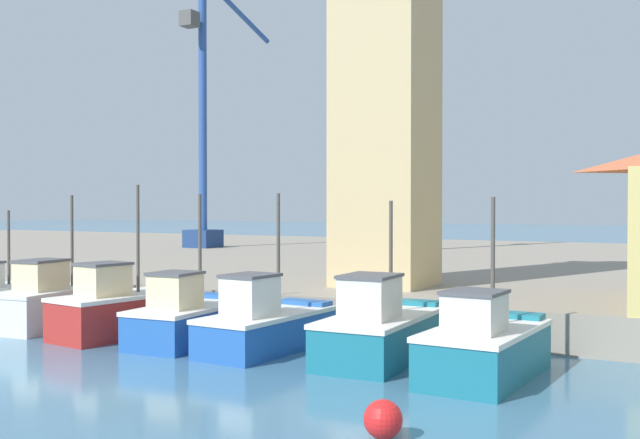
{
  "coord_description": "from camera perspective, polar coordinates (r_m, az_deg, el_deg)",
  "views": [
    {
      "loc": [
        13.47,
        -11.5,
        3.96
      ],
      "look_at": [
        1.48,
        10.76,
        3.5
      ],
      "focal_mm": 42.0,
      "sensor_mm": 36.0,
      "label": 1
    }
  ],
  "objects": [
    {
      "name": "fishing_boat_center",
      "position": [
        20.65,
        -4.19,
        -8.0
      ],
      "size": [
        2.15,
        4.5,
        4.31
      ],
      "color": "#2356A8",
      "rests_on": "ground"
    },
    {
      "name": "fishing_boat_left_outer",
      "position": [
        26.17,
        -19.3,
        -5.97
      ],
      "size": [
        2.27,
        4.94,
        4.32
      ],
      "color": "silver",
      "rests_on": "ground"
    },
    {
      "name": "fishing_boat_mid_right",
      "position": [
        19.5,
        4.68,
        -8.4
      ],
      "size": [
        2.23,
        4.9,
        4.1
      ],
      "color": "#196B7F",
      "rests_on": "ground"
    },
    {
      "name": "fishing_boat_mid_left",
      "position": [
        22.05,
        -9.95,
        -7.42
      ],
      "size": [
        2.16,
        4.23,
        4.31
      ],
      "color": "#2356A8",
      "rests_on": "ground"
    },
    {
      "name": "fishing_boat_right_inner",
      "position": [
        17.73,
        12.42,
        -9.46
      ],
      "size": [
        2.21,
        4.32,
        4.17
      ],
      "color": "#196B7F",
      "rests_on": "ground"
    },
    {
      "name": "ground_plane",
      "position": [
        18.15,
        -21.13,
        -11.63
      ],
      "size": [
        300.0,
        300.0,
        0.0
      ],
      "primitive_type": "plane",
      "color": "teal"
    },
    {
      "name": "port_crane_near",
      "position": [
        44.79,
        3.36,
        6.1
      ],
      "size": [
        4.39,
        6.62,
        18.13
      ],
      "color": "navy",
      "rests_on": "quay_wharf"
    },
    {
      "name": "port_crane_far",
      "position": [
        51.76,
        -8.76,
        5.75
      ],
      "size": [
        2.0,
        9.34,
        18.58
      ],
      "color": "navy",
      "rests_on": "quay_wharf"
    },
    {
      "name": "quay_wharf",
      "position": [
        42.59,
        9.79,
        -3.54
      ],
      "size": [
        120.0,
        40.0,
        1.13
      ],
      "primitive_type": "cube",
      "color": "gray",
      "rests_on": "ground"
    },
    {
      "name": "clock_tower",
      "position": [
        27.08,
        5.04,
        12.15
      ],
      "size": [
        3.61,
        3.61,
        16.88
      ],
      "color": "tan",
      "rests_on": "quay_wharf"
    },
    {
      "name": "fishing_boat_left_inner",
      "position": [
        23.71,
        -14.8,
        -6.64
      ],
      "size": [
        2.52,
        4.65,
        4.61
      ],
      "color": "#AD2823",
      "rests_on": "ground"
    },
    {
      "name": "mooring_buoy",
      "position": [
        13.17,
        4.83,
        -14.93
      ],
      "size": [
        0.67,
        0.67,
        0.67
      ],
      "primitive_type": "sphere",
      "color": "red",
      "rests_on": "ground"
    }
  ]
}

